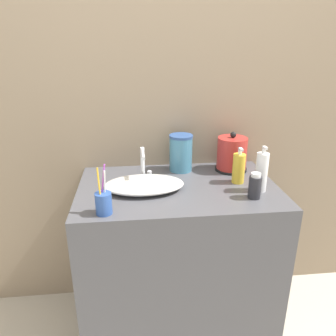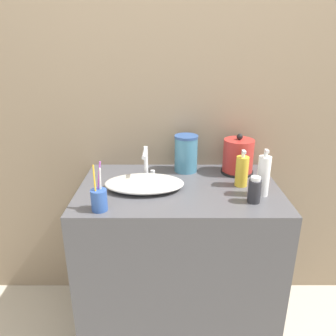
{
  "view_description": "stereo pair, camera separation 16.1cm",
  "coord_description": "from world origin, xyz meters",
  "px_view_note": "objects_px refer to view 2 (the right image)",
  "views": [
    {
      "loc": [
        -0.22,
        -1.18,
        1.57
      ],
      "look_at": [
        -0.05,
        0.32,
        0.99
      ],
      "focal_mm": 35.0,
      "sensor_mm": 36.0,
      "label": 1
    },
    {
      "loc": [
        -0.06,
        -1.19,
        1.57
      ],
      "look_at": [
        -0.05,
        0.32,
        0.99
      ],
      "focal_mm": 35.0,
      "sensor_mm": 36.0,
      "label": 2
    }
  ],
  "objects_px": {
    "shampoo_bottle": "(241,171)",
    "water_pitcher": "(185,153)",
    "toothbrush_cup": "(98,199)",
    "electric_kettle": "(237,157)",
    "mouthwash_bottle": "(254,190)",
    "faucet": "(146,161)",
    "lotion_bottle": "(263,176)"
  },
  "relations": [
    {
      "from": "shampoo_bottle",
      "to": "water_pitcher",
      "type": "relative_size",
      "value": 0.92
    },
    {
      "from": "toothbrush_cup",
      "to": "shampoo_bottle",
      "type": "bearing_deg",
      "value": 21.44
    },
    {
      "from": "electric_kettle",
      "to": "water_pitcher",
      "type": "height_order",
      "value": "electric_kettle"
    },
    {
      "from": "toothbrush_cup",
      "to": "water_pitcher",
      "type": "xyz_separation_m",
      "value": [
        0.39,
        0.46,
        0.05
      ]
    },
    {
      "from": "mouthwash_bottle",
      "to": "water_pitcher",
      "type": "bearing_deg",
      "value": 126.56
    },
    {
      "from": "shampoo_bottle",
      "to": "water_pitcher",
      "type": "distance_m",
      "value": 0.34
    },
    {
      "from": "electric_kettle",
      "to": "water_pitcher",
      "type": "xyz_separation_m",
      "value": [
        -0.28,
        0.03,
        0.01
      ]
    },
    {
      "from": "shampoo_bottle",
      "to": "water_pitcher",
      "type": "height_order",
      "value": "water_pitcher"
    },
    {
      "from": "shampoo_bottle",
      "to": "toothbrush_cup",
      "type": "bearing_deg",
      "value": -158.56
    },
    {
      "from": "faucet",
      "to": "mouthwash_bottle",
      "type": "distance_m",
      "value": 0.57
    },
    {
      "from": "toothbrush_cup",
      "to": "water_pitcher",
      "type": "relative_size",
      "value": 1.06
    },
    {
      "from": "shampoo_bottle",
      "to": "mouthwash_bottle",
      "type": "distance_m",
      "value": 0.19
    },
    {
      "from": "lotion_bottle",
      "to": "electric_kettle",
      "type": "bearing_deg",
      "value": 101.89
    },
    {
      "from": "electric_kettle",
      "to": "mouthwash_bottle",
      "type": "distance_m",
      "value": 0.36
    },
    {
      "from": "toothbrush_cup",
      "to": "shampoo_bottle",
      "type": "height_order",
      "value": "toothbrush_cup"
    },
    {
      "from": "lotion_bottle",
      "to": "water_pitcher",
      "type": "relative_size",
      "value": 1.11
    },
    {
      "from": "electric_kettle",
      "to": "lotion_bottle",
      "type": "relative_size",
      "value": 0.98
    },
    {
      "from": "lotion_bottle",
      "to": "shampoo_bottle",
      "type": "height_order",
      "value": "lotion_bottle"
    },
    {
      "from": "lotion_bottle",
      "to": "shampoo_bottle",
      "type": "relative_size",
      "value": 1.21
    },
    {
      "from": "shampoo_bottle",
      "to": "mouthwash_bottle",
      "type": "height_order",
      "value": "shampoo_bottle"
    },
    {
      "from": "faucet",
      "to": "water_pitcher",
      "type": "bearing_deg",
      "value": 29.83
    },
    {
      "from": "faucet",
      "to": "lotion_bottle",
      "type": "relative_size",
      "value": 0.76
    },
    {
      "from": "faucet",
      "to": "lotion_bottle",
      "type": "distance_m",
      "value": 0.59
    },
    {
      "from": "toothbrush_cup",
      "to": "lotion_bottle",
      "type": "height_order",
      "value": "lotion_bottle"
    },
    {
      "from": "faucet",
      "to": "mouthwash_bottle",
      "type": "xyz_separation_m",
      "value": [
        0.5,
        -0.27,
        -0.04
      ]
    },
    {
      "from": "faucet",
      "to": "shampoo_bottle",
      "type": "xyz_separation_m",
      "value": [
        0.48,
        -0.08,
        -0.02
      ]
    },
    {
      "from": "electric_kettle",
      "to": "water_pitcher",
      "type": "relative_size",
      "value": 1.08
    },
    {
      "from": "electric_kettle",
      "to": "lotion_bottle",
      "type": "distance_m",
      "value": 0.29
    },
    {
      "from": "electric_kettle",
      "to": "mouthwash_bottle",
      "type": "relative_size",
      "value": 1.8
    },
    {
      "from": "faucet",
      "to": "electric_kettle",
      "type": "bearing_deg",
      "value": 10.64
    },
    {
      "from": "lotion_bottle",
      "to": "shampoo_bottle",
      "type": "distance_m",
      "value": 0.14
    },
    {
      "from": "faucet",
      "to": "electric_kettle",
      "type": "height_order",
      "value": "electric_kettle"
    }
  ]
}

